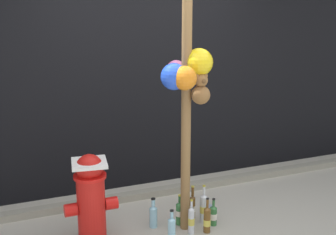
{
  "coord_description": "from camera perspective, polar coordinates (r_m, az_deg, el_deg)",
  "views": [
    {
      "loc": [
        -1.6,
        -3.3,
        2.14
      ],
      "look_at": [
        -0.18,
        0.24,
        1.15
      ],
      "focal_mm": 46.01,
      "sensor_mm": 36.0,
      "label": 1
    }
  ],
  "objects": [
    {
      "name": "building_wall",
      "position": [
        5.11,
        -3.59,
        10.59
      ],
      "size": [
        10.0,
        0.2,
        3.59
      ],
      "color": "black",
      "rests_on": "ground_plane"
    },
    {
      "name": "curb_strip",
      "position": [
        5.1,
        -1.56,
        -9.85
      ],
      "size": [
        8.0,
        0.12,
        0.08
      ],
      "primitive_type": "cube",
      "color": "gray",
      "rests_on": "ground_plane"
    },
    {
      "name": "memorial_post",
      "position": [
        3.87,
        2.59,
        8.28
      ],
      "size": [
        0.53,
        0.53,
        3.06
      ],
      "color": "olive",
      "rests_on": "ground_plane"
    },
    {
      "name": "fire_hydrant",
      "position": [
        4.08,
        -10.18,
        -10.31
      ],
      "size": [
        0.49,
        0.35,
        0.86
      ],
      "color": "red",
      "rests_on": "ground_plane"
    },
    {
      "name": "bottle_0",
      "position": [
        4.31,
        5.2,
        -13.31
      ],
      "size": [
        0.07,
        0.07,
        0.36
      ],
      "color": "brown",
      "rests_on": "ground_plane"
    },
    {
      "name": "bottle_1",
      "position": [
        4.39,
        -1.96,
        -12.8
      ],
      "size": [
        0.08,
        0.08,
        0.31
      ],
      "color": "#93CCE0",
      "rests_on": "ground_plane"
    },
    {
      "name": "bottle_2",
      "position": [
        4.48,
        4.73,
        -11.82
      ],
      "size": [
        0.08,
        0.08,
        0.4
      ],
      "color": "silver",
      "rests_on": "ground_plane"
    },
    {
      "name": "bottle_3",
      "position": [
        4.55,
        3.26,
        -11.64
      ],
      "size": [
        0.06,
        0.06,
        0.36
      ],
      "color": "brown",
      "rests_on": "ground_plane"
    },
    {
      "name": "bottle_4",
      "position": [
        4.46,
        6.01,
        -12.71
      ],
      "size": [
        0.08,
        0.08,
        0.29
      ],
      "color": "#337038",
      "rests_on": "ground_plane"
    },
    {
      "name": "bottle_5",
      "position": [
        4.44,
        1.54,
        -12.47
      ],
      "size": [
        0.08,
        0.08,
        0.32
      ],
      "color": "#337038",
      "rests_on": "ground_plane"
    },
    {
      "name": "bottle_6",
      "position": [
        4.27,
        3.11,
        -13.42
      ],
      "size": [
        0.06,
        0.06,
        0.35
      ],
      "color": "silver",
      "rests_on": "ground_plane"
    },
    {
      "name": "bottle_7",
      "position": [
        4.13,
        0.49,
        -14.53
      ],
      "size": [
        0.07,
        0.07,
        0.33
      ],
      "color": "#93CCE0",
      "rests_on": "ground_plane"
    },
    {
      "name": "litter_0",
      "position": [
        4.87,
        5.57,
        -11.61
      ],
      "size": [
        0.08,
        0.1,
        0.01
      ],
      "primitive_type": "cube",
      "rotation": [
        0.0,
        0.0,
        0.08
      ],
      "color": "#8C99B2",
      "rests_on": "ground_plane"
    },
    {
      "name": "litter_2",
      "position": [
        4.96,
        -7.2,
        -11.14
      ],
      "size": [
        0.12,
        0.08,
        0.01
      ],
      "primitive_type": "cube",
      "rotation": [
        0.0,
        0.0,
        3.06
      ],
      "color": "tan",
      "rests_on": "ground_plane"
    }
  ]
}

